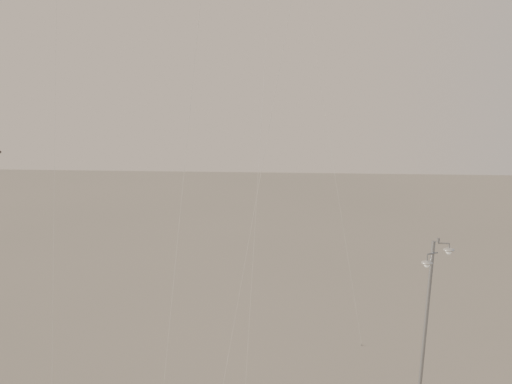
{
  "coord_description": "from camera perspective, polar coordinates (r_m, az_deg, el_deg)",
  "views": [
    {
      "loc": [
        -0.01,
        -25.16,
        16.7
      ],
      "look_at": [
        -2.21,
        5.0,
        11.05
      ],
      "focal_mm": 50.0,
      "sensor_mm": 36.0,
      "label": 1
    }
  ],
  "objects": [
    {
      "name": "kite_1",
      "position": [
        31.03,
        2.54,
        13.15
      ],
      "size": [
        4.36,
        3.67,
        24.44
      ],
      "rotation": [
        0.0,
        0.0,
        -0.45
      ],
      "color": "#332D2B",
      "rests_on": "ground"
    },
    {
      "name": "kite_3",
      "position": [
        26.13,
        -5.06,
        8.72
      ],
      "size": [
        2.15,
        4.43,
        22.1
      ],
      "rotation": [
        0.0,
        0.0,
        -0.07
      ],
      "color": "maroon",
      "rests_on": "ground"
    },
    {
      "name": "kite_5",
      "position": [
        45.73,
        4.37,
        13.56
      ],
      "size": [
        4.55,
        7.72,
        25.78
      ],
      "rotation": [
        0.0,
        0.0,
        -1.43
      ],
      "color": "#A15B1A",
      "rests_on": "ground"
    },
    {
      "name": "street_lamp",
      "position": [
        34.7,
        13.58,
        -10.09
      ],
      "size": [
        1.53,
        0.82,
        8.67
      ],
      "color": "gray",
      "rests_on": "ground"
    }
  ]
}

